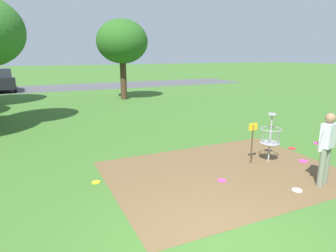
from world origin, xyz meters
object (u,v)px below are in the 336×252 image
at_px(frisbee_scattered_a, 321,144).
at_px(frisbee_far_right, 303,161).
at_px(frisbee_near_basket, 292,148).
at_px(frisbee_far_left, 297,190).
at_px(tree_near_left, 122,42).
at_px(frisbee_by_tee, 222,181).
at_px(disc_golf_basket, 268,136).
at_px(player_throwing, 327,145).
at_px(frisbee_mid_grass, 96,182).

bearing_deg(frisbee_scattered_a, frisbee_far_right, -153.69).
relative_size(frisbee_near_basket, frisbee_far_left, 1.07).
bearing_deg(frisbee_far_left, tree_near_left, 88.32).
relative_size(frisbee_far_left, frisbee_far_right, 0.89).
bearing_deg(frisbee_by_tee, disc_golf_basket, 16.43).
bearing_deg(frisbee_far_right, frisbee_by_tee, -177.52).
distance_m(player_throwing, frisbee_by_tee, 2.50).
height_order(frisbee_near_basket, frisbee_by_tee, same).
relative_size(frisbee_far_right, tree_near_left, 0.05).
distance_m(disc_golf_basket, frisbee_scattered_a, 3.02).
distance_m(frisbee_near_basket, tree_near_left, 13.26).
bearing_deg(frisbee_mid_grass, frisbee_scattered_a, -0.81).
height_order(player_throwing, frisbee_far_right, player_throwing).
bearing_deg(frisbee_scattered_a, frisbee_far_left, -148.12).
xyz_separation_m(disc_golf_basket, frisbee_near_basket, (1.57, 0.53, -0.74)).
distance_m(frisbee_by_tee, frisbee_far_left, 1.68).
height_order(frisbee_by_tee, frisbee_mid_grass, same).
bearing_deg(player_throwing, frisbee_near_basket, 56.43).
xyz_separation_m(player_throwing, frisbee_mid_grass, (-4.77, 2.34, -0.96)).
bearing_deg(frisbee_near_basket, frisbee_by_tee, -162.52).
xyz_separation_m(frisbee_near_basket, frisbee_mid_grass, (-6.27, 0.09, 0.00)).
xyz_separation_m(player_throwing, frisbee_far_right, (0.87, 1.28, -0.96)).
relative_size(disc_golf_basket, frisbee_mid_grass, 6.91).
height_order(frisbee_far_left, tree_near_left, tree_near_left).
bearing_deg(frisbee_by_tee, frisbee_near_basket, 17.48).
xyz_separation_m(frisbee_far_left, frisbee_scattered_a, (3.57, 2.22, 0.00)).
distance_m(frisbee_by_tee, tree_near_left, 14.29).
bearing_deg(frisbee_near_basket, player_throwing, -123.57).
relative_size(frisbee_scattered_a, tree_near_left, 0.04).
distance_m(player_throwing, tree_near_left, 15.11).
bearing_deg(frisbee_scattered_a, frisbee_mid_grass, 179.19).
relative_size(disc_golf_basket, player_throwing, 0.81).
bearing_deg(frisbee_far_left, frisbee_mid_grass, 149.84).
bearing_deg(frisbee_near_basket, frisbee_far_right, -122.54).
distance_m(frisbee_near_basket, frisbee_mid_grass, 6.27).
relative_size(frisbee_by_tee, frisbee_far_right, 0.82).
xyz_separation_m(frisbee_near_basket, frisbee_far_right, (-0.62, -0.98, 0.00)).
distance_m(frisbee_near_basket, frisbee_by_tee, 3.66).
distance_m(frisbee_scattered_a, tree_near_left, 13.52).
bearing_deg(disc_golf_basket, player_throwing, -87.42).
height_order(frisbee_near_basket, frisbee_far_left, same).
bearing_deg(frisbee_mid_grass, frisbee_far_left, -30.16).
distance_m(disc_golf_basket, frisbee_far_left, 1.99).
height_order(frisbee_by_tee, frisbee_far_right, same).
bearing_deg(frisbee_far_left, disc_golf_basket, 68.02).
height_order(disc_golf_basket, frisbee_far_left, disc_golf_basket).
height_order(frisbee_far_left, frisbee_far_right, same).
xyz_separation_m(player_throwing, frisbee_near_basket, (1.49, 2.25, -0.96)).
distance_m(disc_golf_basket, frisbee_near_basket, 1.82).
bearing_deg(disc_golf_basket, frisbee_far_right, -24.96).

